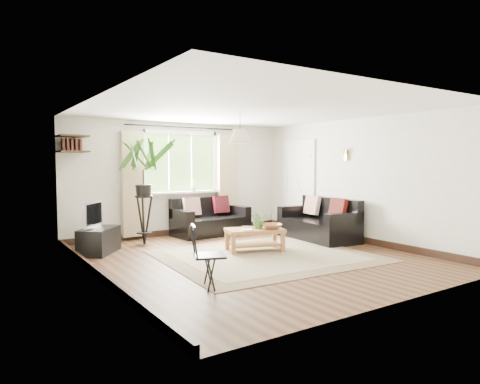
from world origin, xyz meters
TOP-DOWN VIEW (x-y plane):
  - floor at (0.00, 0.00)m, footprint 5.50×5.50m
  - ceiling at (0.00, 0.00)m, footprint 5.50×5.50m
  - wall_back at (0.00, 2.75)m, footprint 5.00×0.02m
  - wall_front at (0.00, -2.75)m, footprint 5.00×0.02m
  - wall_left at (-2.50, 0.00)m, footprint 0.02×5.50m
  - wall_right at (2.50, 0.00)m, footprint 0.02×5.50m
  - rug at (0.21, -0.06)m, footprint 3.47×3.03m
  - window at (0.00, 2.71)m, footprint 2.50×0.16m
  - door at (2.47, 1.70)m, footprint 0.06×0.96m
  - corner_shelf at (-2.25, 2.50)m, footprint 0.50×0.50m
  - pendant_lamp at (0.00, 0.40)m, footprint 0.36×0.36m
  - wall_sconce at (2.43, 0.30)m, footprint 0.12×0.12m
  - sofa_back at (0.49, 2.29)m, footprint 1.65×0.90m
  - sofa_right at (2.02, 0.61)m, footprint 1.75×0.98m
  - coffee_table at (0.27, 0.35)m, footprint 1.10×0.81m
  - table_plant at (0.37, 0.37)m, footprint 0.32×0.28m
  - bowl at (0.52, 0.18)m, footprint 0.48×0.48m
  - book_a at (0.01, 0.35)m, footprint 0.26×0.28m
  - book_b at (0.12, 0.52)m, footprint 0.28×0.30m
  - tv_stand at (-2.03, 1.70)m, footprint 0.87×0.92m
  - tv at (-2.13, 1.70)m, footprint 0.56×0.62m
  - palm_stand at (-1.10, 2.03)m, footprint 0.79×0.79m
  - folding_chair at (-1.46, -1.13)m, footprint 0.53×0.53m
  - sill_plant at (0.25, 2.63)m, footprint 0.14×0.10m

SIDE VIEW (x-z plane):
  - floor at x=0.00m, z-range 0.00..0.00m
  - rug at x=0.21m, z-range 0.00..0.02m
  - coffee_table at x=0.27m, z-range 0.00..0.40m
  - tv_stand at x=-2.03m, z-range 0.00..0.44m
  - sofa_back at x=0.49m, z-range 0.00..0.75m
  - folding_chair at x=-1.46m, z-range 0.00..0.79m
  - sofa_right at x=2.02m, z-range 0.00..0.80m
  - book_a at x=0.01m, z-range 0.40..0.42m
  - book_b at x=0.12m, z-range 0.40..0.43m
  - bowl at x=0.52m, z-range 0.40..0.49m
  - table_plant at x=0.37m, z-range 0.40..0.74m
  - tv at x=-2.13m, z-range 0.44..0.92m
  - door at x=2.47m, z-range -0.03..2.03m
  - palm_stand at x=-1.10m, z-range 0.00..2.01m
  - sill_plant at x=0.25m, z-range 0.93..1.20m
  - wall_back at x=0.00m, z-range 0.00..2.40m
  - wall_front at x=0.00m, z-range 0.00..2.40m
  - wall_left at x=-2.50m, z-range 0.00..2.40m
  - wall_right at x=2.50m, z-range 0.00..2.40m
  - window at x=0.00m, z-range 0.47..2.63m
  - wall_sconce at x=2.43m, z-range 1.60..1.88m
  - corner_shelf at x=-2.25m, z-range 1.72..2.06m
  - pendant_lamp at x=0.00m, z-range 1.78..2.32m
  - ceiling at x=0.00m, z-range 2.40..2.40m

